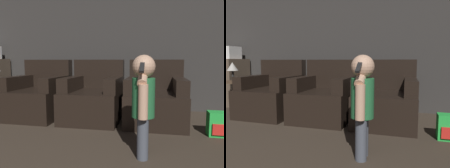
% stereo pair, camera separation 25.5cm
% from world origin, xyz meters
% --- Properties ---
extents(wall_back, '(8.40, 0.05, 2.60)m').
position_xyz_m(wall_back, '(0.00, 4.50, 1.30)').
color(wall_back, '#33302D').
rests_on(wall_back, ground_plane).
extents(armchair_left, '(0.81, 0.93, 0.89)m').
position_xyz_m(armchair_left, '(-1.08, 3.66, 0.31)').
color(armchair_left, black).
rests_on(armchair_left, ground_plane).
extents(armchair_middle, '(0.81, 0.93, 0.89)m').
position_xyz_m(armchair_middle, '(-0.18, 3.66, 0.31)').
color(armchair_middle, black).
rests_on(armchair_middle, ground_plane).
extents(armchair_right, '(0.80, 0.92, 0.89)m').
position_xyz_m(armchair_right, '(0.72, 3.66, 0.31)').
color(armchair_right, black).
rests_on(armchair_right, ground_plane).
extents(person_toddler, '(0.20, 0.36, 0.92)m').
position_xyz_m(person_toddler, '(0.62, 2.49, 0.54)').
color(person_toddler, '#474C56').
rests_on(person_toddler, ground_plane).
extents(toy_backpack, '(0.20, 0.20, 0.28)m').
position_xyz_m(toy_backpack, '(1.43, 3.23, 0.14)').
color(toy_backpack, green).
rests_on(toy_backpack, ground_plane).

